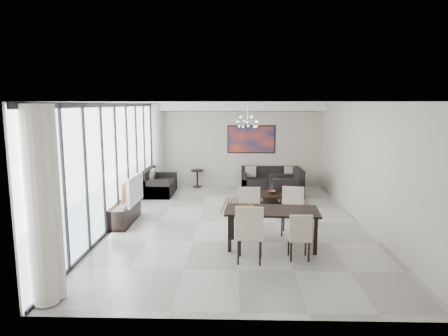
{
  "coord_description": "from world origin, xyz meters",
  "views": [
    {
      "loc": [
        -0.08,
        -9.48,
        2.87
      ],
      "look_at": [
        -0.35,
        0.6,
        1.25
      ],
      "focal_mm": 32.0,
      "sensor_mm": 36.0,
      "label": 1
    }
  ],
  "objects_px": {
    "sofa_main": "(270,181)",
    "tv_console": "(125,213)",
    "coffee_table": "(270,198)",
    "television": "(130,190)",
    "dining_table": "(272,214)"
  },
  "relations": [
    {
      "from": "sofa_main",
      "to": "tv_console",
      "type": "distance_m",
      "value": 5.73
    },
    {
      "from": "dining_table",
      "to": "sofa_main",
      "type": "bearing_deg",
      "value": 85.24
    },
    {
      "from": "coffee_table",
      "to": "tv_console",
      "type": "distance_m",
      "value": 4.14
    },
    {
      "from": "coffee_table",
      "to": "dining_table",
      "type": "relative_size",
      "value": 0.5
    },
    {
      "from": "sofa_main",
      "to": "television",
      "type": "xyz_separation_m",
      "value": [
        -3.76,
        -4.19,
        0.58
      ]
    },
    {
      "from": "dining_table",
      "to": "television",
      "type": "bearing_deg",
      "value": 154.53
    },
    {
      "from": "tv_console",
      "to": "television",
      "type": "height_order",
      "value": "television"
    },
    {
      "from": "coffee_table",
      "to": "sofa_main",
      "type": "bearing_deg",
      "value": 84.47
    },
    {
      "from": "coffee_table",
      "to": "dining_table",
      "type": "height_order",
      "value": "dining_table"
    },
    {
      "from": "coffee_table",
      "to": "sofa_main",
      "type": "height_order",
      "value": "sofa_main"
    },
    {
      "from": "television",
      "to": "coffee_table",
      "type": "bearing_deg",
      "value": -60.83
    },
    {
      "from": "television",
      "to": "dining_table",
      "type": "relative_size",
      "value": 0.62
    },
    {
      "from": "coffee_table",
      "to": "television",
      "type": "xyz_separation_m",
      "value": [
        -3.53,
        -1.87,
        0.63
      ]
    },
    {
      "from": "sofa_main",
      "to": "dining_table",
      "type": "relative_size",
      "value": 1.04
    },
    {
      "from": "sofa_main",
      "to": "tv_console",
      "type": "height_order",
      "value": "sofa_main"
    }
  ]
}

